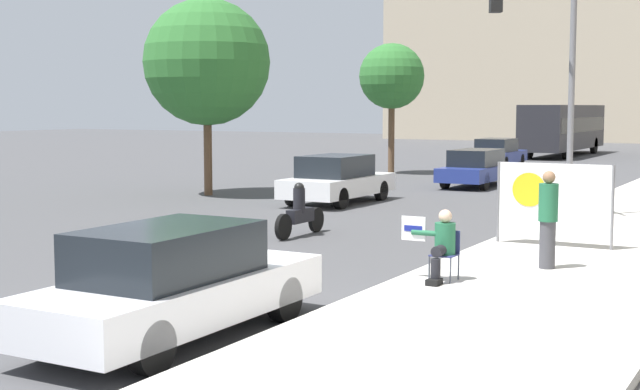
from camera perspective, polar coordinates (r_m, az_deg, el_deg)
ground_plane at (r=13.10m, az=-7.72°, el=-7.66°), size 160.00×160.00×0.00m
seated_protester at (r=14.74m, az=7.80°, el=-3.09°), size 0.94×0.77×1.18m
jogger_on_sidewalk at (r=16.22m, az=14.38°, el=-1.49°), size 0.34×0.34×1.73m
protest_banner at (r=18.90m, az=14.68°, el=-0.45°), size 2.40×0.06×1.70m
traffic_light_pole at (r=23.83m, az=14.24°, el=8.74°), size 2.02×1.79×6.39m
parked_car_curbside at (r=11.70m, az=-9.32°, el=-5.58°), size 1.74×4.63×1.49m
car_on_road_nearest at (r=27.76m, az=1.11°, el=1.00°), size 1.87×4.53×1.51m
car_on_road_midblock at (r=34.16m, az=10.03°, el=1.72°), size 1.72×4.64×1.41m
car_on_road_distant at (r=44.94m, az=11.27°, el=2.65°), size 1.77×4.36×1.45m
city_bus_on_road at (r=56.75m, az=15.33°, el=4.25°), size 2.48×11.74×3.11m
motorcycle_on_road at (r=20.74m, az=-1.29°, el=-1.16°), size 0.28×2.12×1.26m
street_tree_near_curb at (r=30.48m, az=-7.26°, el=8.42°), size 4.27×4.27×6.64m
street_tree_midblock at (r=40.06m, az=4.62°, el=7.55°), size 2.91×2.91×5.82m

